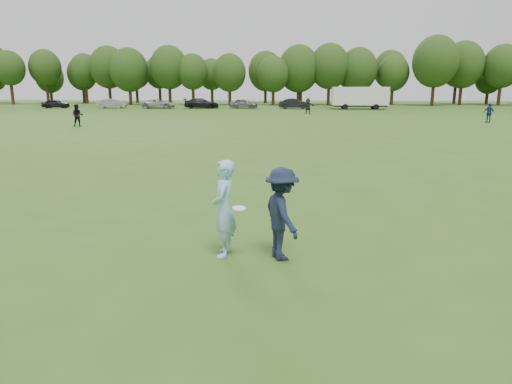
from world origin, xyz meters
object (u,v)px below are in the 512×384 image
at_px(car_b, 112,104).
at_px(field_cone, 415,115).
at_px(player_far_b, 489,113).
at_px(player_far_a, 78,115).
at_px(car_f, 294,104).
at_px(cargo_trailer, 360,97).
at_px(car_d, 201,103).
at_px(car_c, 159,104).
at_px(car_e, 244,104).
at_px(thrower, 224,209).
at_px(car_a, 56,104).
at_px(defender, 282,214).
at_px(player_far_d, 308,106).

distance_m(car_b, field_cone, 44.09).
bearing_deg(player_far_b, player_far_a, -117.61).
xyz_separation_m(car_f, field_cone, (13.47, -15.57, -0.61)).
height_order(field_cone, cargo_trailer, cargo_trailer).
bearing_deg(car_d, car_c, 84.56).
distance_m(car_c, car_d, 6.54).
relative_size(car_e, car_f, 0.92).
distance_m(thrower, car_d, 62.05).
distance_m(car_d, car_e, 6.45).
bearing_deg(car_a, player_far_a, -157.37).
xyz_separation_m(defender, car_f, (1.03, 60.42, -0.16)).
height_order(player_far_a, car_a, player_far_a).
bearing_deg(car_c, car_f, -95.66).
relative_size(player_far_d, car_e, 0.45).
distance_m(player_far_d, car_e, 15.84).
height_order(car_b, car_d, car_d).
xyz_separation_m(car_a, field_cone, (49.99, -15.41, -0.53)).
xyz_separation_m(car_a, car_b, (8.74, 0.15, 0.03)).
xyz_separation_m(car_a, car_f, (36.52, 0.16, 0.08)).
relative_size(car_c, car_f, 1.09).
height_order(defender, car_b, defender).
bearing_deg(car_f, car_d, 91.06).
bearing_deg(car_a, defender, -156.75).
distance_m(car_a, field_cone, 52.31).
distance_m(thrower, car_f, 60.36).
bearing_deg(car_e, car_a, 96.29).
height_order(player_far_a, car_b, player_far_a).
xyz_separation_m(defender, field_cone, (14.50, 44.85, -0.77)).
distance_m(player_far_a, car_d, 32.29).
xyz_separation_m(thrower, defender, (1.15, -0.09, -0.06)).
distance_m(car_c, cargo_trailer, 30.12).
bearing_deg(thrower, cargo_trailer, 169.96).
relative_size(player_far_b, cargo_trailer, 0.20).
xyz_separation_m(player_far_b, car_c, (-38.29, 25.04, -0.20)).
bearing_deg(car_d, player_far_b, -136.30).
bearing_deg(car_f, car_e, 87.24).
xyz_separation_m(car_a, car_e, (28.89, 0.98, 0.04)).
xyz_separation_m(player_far_b, car_d, (-31.75, 25.31, -0.14)).
bearing_deg(car_e, defender, -169.51).
bearing_deg(field_cone, car_c, 155.01).
xyz_separation_m(player_far_d, car_d, (-15.56, 12.71, -0.19)).
bearing_deg(cargo_trailer, field_cone, -75.38).
xyz_separation_m(player_far_a, car_f, (18.58, 31.39, -0.17)).
xyz_separation_m(defender, player_far_b, (18.71, 35.69, -0.02)).
bearing_deg(car_b, car_a, 88.77).
bearing_deg(car_d, cargo_trailer, -99.83).
height_order(car_d, car_e, car_d).
bearing_deg(car_e, cargo_trailer, -89.35).
xyz_separation_m(car_c, cargo_trailer, (30.09, -0.60, 1.08)).
bearing_deg(defender, car_b, 0.51).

